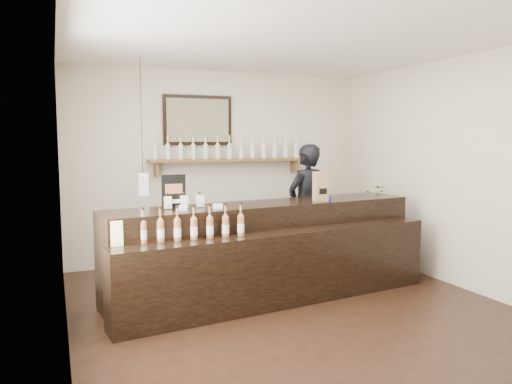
{
  "coord_description": "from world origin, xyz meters",
  "views": [
    {
      "loc": [
        -2.31,
        -4.61,
        1.8
      ],
      "look_at": [
        -0.15,
        0.7,
        1.2
      ],
      "focal_mm": 35.0,
      "sensor_mm": 36.0,
      "label": 1
    }
  ],
  "objects": [
    {
      "name": "ground",
      "position": [
        0.0,
        0.0,
        0.0
      ],
      "size": [
        5.0,
        5.0,
        0.0
      ],
      "primitive_type": "plane",
      "color": "black",
      "rests_on": "ground"
    },
    {
      "name": "room_shell",
      "position": [
        0.0,
        0.0,
        1.7
      ],
      "size": [
        5.0,
        5.0,
        5.0
      ],
      "color": "beige",
      "rests_on": "ground"
    },
    {
      "name": "back_wall_decor",
      "position": [
        -0.14,
        2.37,
        1.75
      ],
      "size": [
        2.66,
        0.96,
        1.69
      ],
      "color": "brown",
      "rests_on": "ground"
    },
    {
      "name": "counter",
      "position": [
        -0.03,
        0.56,
        0.5
      ],
      "size": [
        3.86,
        1.47,
        1.24
      ],
      "color": "black",
      "rests_on": "ground"
    },
    {
      "name": "promo_sign",
      "position": [
        -1.13,
        0.65,
        1.25
      ],
      "size": [
        0.26,
        0.04,
        0.37
      ],
      "color": "black",
      "rests_on": "counter"
    },
    {
      "name": "paper_bag",
      "position": [
        0.66,
        0.63,
        1.24
      ],
      "size": [
        0.17,
        0.13,
        0.35
      ],
      "color": "#99794A",
      "rests_on": "counter"
    },
    {
      "name": "tape_dispenser",
      "position": [
        0.76,
        0.65,
        1.1
      ],
      "size": [
        0.12,
        0.07,
        0.1
      ],
      "color": "#1824AB",
      "rests_on": "counter"
    },
    {
      "name": "side_cabinet",
      "position": [
        2.0,
        1.47,
        0.38
      ],
      "size": [
        0.44,
        0.56,
        0.75
      ],
      "color": "brown",
      "rests_on": "ground"
    },
    {
      "name": "potted_plant",
      "position": [
        2.0,
        1.47,
        0.94
      ],
      "size": [
        0.36,
        0.31,
        0.39
      ],
      "primitive_type": "imported",
      "rotation": [
        0.0,
        0.0,
        0.04
      ],
      "color": "#356729",
      "rests_on": "side_cabinet"
    },
    {
      "name": "shopkeeper",
      "position": [
        0.95,
        1.55,
        0.98
      ],
      "size": [
        0.83,
        0.69,
        1.97
      ],
      "primitive_type": "imported",
      "rotation": [
        0.0,
        0.0,
        3.49
      ],
      "color": "black",
      "rests_on": "ground"
    }
  ]
}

